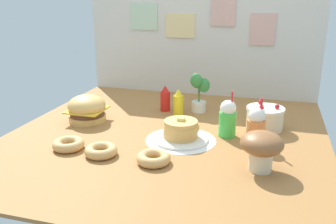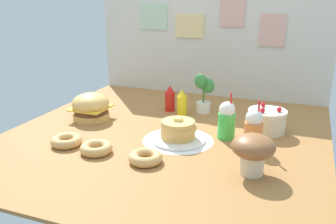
# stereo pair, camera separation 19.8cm
# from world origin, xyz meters

# --- Properties ---
(ground_plane) EXTENTS (2.00, 2.07, 0.02)m
(ground_plane) POSITION_xyz_m (0.00, 0.00, -0.01)
(ground_plane) COLOR #9E6B38
(back_wall) EXTENTS (2.00, 0.04, 1.00)m
(back_wall) POSITION_xyz_m (-0.00, 1.03, 0.51)
(back_wall) COLOR beige
(back_wall) RESTS_ON ground_plane
(doily_mat) EXTENTS (0.44, 0.44, 0.00)m
(doily_mat) POSITION_xyz_m (0.11, -0.06, 0.00)
(doily_mat) COLOR white
(doily_mat) RESTS_ON ground_plane
(burger) EXTENTS (0.26, 0.26, 0.19)m
(burger) POSITION_xyz_m (-0.61, 0.09, 0.09)
(burger) COLOR #DBA859
(burger) RESTS_ON ground_plane
(pancake_stack) EXTENTS (0.34, 0.34, 0.15)m
(pancake_stack) POSITION_xyz_m (0.11, -0.06, 0.06)
(pancake_stack) COLOR white
(pancake_stack) RESTS_ON doily_mat
(layer_cake) EXTENTS (0.25, 0.25, 0.18)m
(layer_cake) POSITION_xyz_m (0.60, 0.29, 0.08)
(layer_cake) COLOR beige
(layer_cake) RESTS_ON ground_plane
(ketchup_bottle) EXTENTS (0.08, 0.08, 0.20)m
(ketchup_bottle) POSITION_xyz_m (-0.15, 0.48, 0.09)
(ketchup_bottle) COLOR red
(ketchup_bottle) RESTS_ON ground_plane
(mustard_bottle) EXTENTS (0.08, 0.08, 0.20)m
(mustard_bottle) POSITION_xyz_m (-0.03, 0.41, 0.09)
(mustard_bottle) COLOR yellow
(mustard_bottle) RESTS_ON ground_plane
(cream_soda_cup) EXTENTS (0.11, 0.11, 0.30)m
(cream_soda_cup) POSITION_xyz_m (0.37, 0.09, 0.12)
(cream_soda_cup) COLOR green
(cream_soda_cup) RESTS_ON ground_plane
(orange_float_cup) EXTENTS (0.11, 0.11, 0.30)m
(orange_float_cup) POSITION_xyz_m (0.55, -0.01, 0.12)
(orange_float_cup) COLOR orange
(orange_float_cup) RESTS_ON ground_plane
(donut_pink_glaze) EXTENTS (0.19, 0.19, 0.06)m
(donut_pink_glaze) POSITION_xyz_m (-0.49, -0.37, 0.03)
(donut_pink_glaze) COLOR tan
(donut_pink_glaze) RESTS_ON ground_plane
(donut_chocolate) EXTENTS (0.19, 0.19, 0.06)m
(donut_chocolate) POSITION_xyz_m (-0.27, -0.40, 0.03)
(donut_chocolate) COLOR tan
(donut_chocolate) RESTS_ON ground_plane
(donut_vanilla) EXTENTS (0.19, 0.19, 0.06)m
(donut_vanilla) POSITION_xyz_m (0.05, -0.41, 0.03)
(donut_vanilla) COLOR tan
(donut_vanilla) RESTS_ON ground_plane
(potted_plant) EXTENTS (0.15, 0.12, 0.30)m
(potted_plant) POSITION_xyz_m (0.10, 0.53, 0.16)
(potted_plant) COLOR white
(potted_plant) RESTS_ON ground_plane
(mushroom_stool) EXTENTS (0.22, 0.22, 0.21)m
(mushroom_stool) POSITION_xyz_m (0.60, -0.33, 0.13)
(mushroom_stool) COLOR beige
(mushroom_stool) RESTS_ON ground_plane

